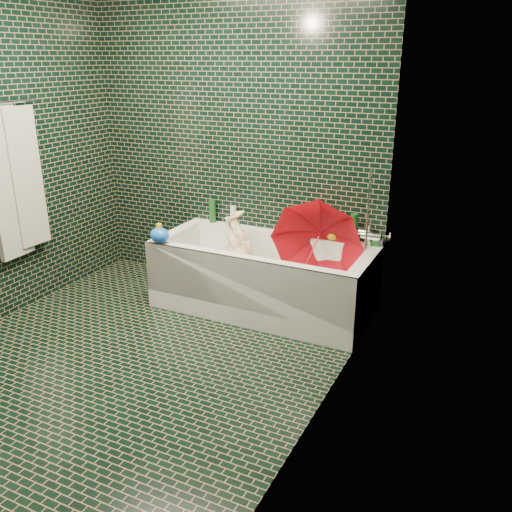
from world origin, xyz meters
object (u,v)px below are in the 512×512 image
at_px(bath_toy, 160,235).
at_px(bathtub, 263,284).
at_px(child, 245,269).
at_px(umbrella, 313,249).
at_px(rubber_duck, 333,236).

bearing_deg(bath_toy, bathtub, 7.91).
xyz_separation_m(child, umbrella, (0.56, 0.02, 0.24)).
distance_m(bathtub, umbrella, 0.52).
relative_size(rubber_duck, bath_toy, 0.59).
height_order(rubber_duck, bath_toy, bath_toy).
bearing_deg(child, bath_toy, -61.64).
relative_size(bathtub, umbrella, 2.50).
relative_size(bathtub, child, 1.88).
height_order(child, umbrella, umbrella).
xyz_separation_m(rubber_duck, bath_toy, (-1.19, -0.64, 0.03)).
bearing_deg(rubber_duck, child, -164.11).
height_order(bathtub, umbrella, umbrella).
bearing_deg(rubber_duck, bath_toy, -160.97).
bearing_deg(bath_toy, rubber_duck, 12.14).
height_order(child, bath_toy, bath_toy).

